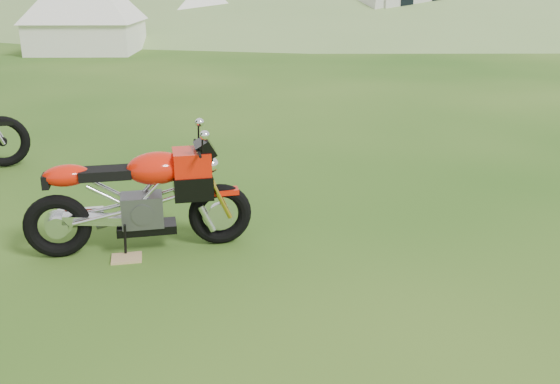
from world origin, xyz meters
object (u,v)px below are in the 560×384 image
object	(u,v)px
sport_motorcycle	(139,190)
caravan	(409,12)
tent_left	(85,8)
tent_right	(290,5)
tent_mid	(205,7)
plywood_board	(127,258)

from	to	relation	value
sport_motorcycle	caravan	size ratio (longest dim) A/B	0.43
sport_motorcycle	tent_left	distance (m)	17.42
tent_right	tent_mid	bearing A→B (deg)	-170.95
tent_left	tent_mid	bearing A→B (deg)	56.60
sport_motorcycle	tent_right	bearing A→B (deg)	73.75
plywood_board	caravan	size ratio (longest dim) A/B	0.06
sport_motorcycle	caravan	world-z (taller)	caravan
tent_left	tent_right	world-z (taller)	tent_left
sport_motorcycle	tent_mid	bearing A→B (deg)	82.85
sport_motorcycle	tent_left	xyz separation A→B (m)	(0.31, 17.39, 0.87)
sport_motorcycle	tent_mid	xyz separation A→B (m)	(5.33, 21.45, 0.64)
tent_left	caravan	world-z (taller)	tent_left
tent_left	tent_mid	xyz separation A→B (m)	(5.02, 4.06, -0.22)
plywood_board	tent_mid	xyz separation A→B (m)	(5.50, 21.63, 1.22)
sport_motorcycle	tent_mid	size ratio (longest dim) A/B	0.69
tent_left	caravan	xyz separation A→B (m)	(12.86, 0.73, -0.38)
tent_right	caravan	distance (m)	5.21
plywood_board	tent_mid	size ratio (longest dim) A/B	0.10
sport_motorcycle	plywood_board	distance (m)	0.63
tent_left	plywood_board	bearing A→B (deg)	-73.91
sport_motorcycle	caravan	xyz separation A→B (m)	(13.17, 18.12, 0.49)
plywood_board	tent_right	distance (m)	23.49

